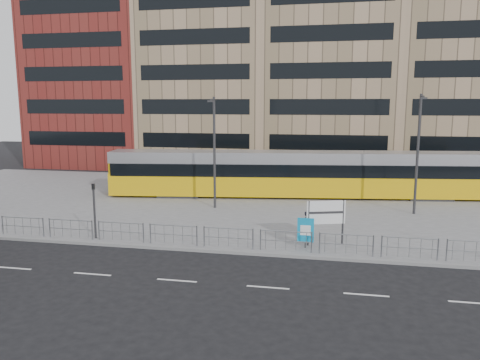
% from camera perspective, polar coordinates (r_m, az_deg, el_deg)
% --- Properties ---
extents(ground, '(120.00, 120.00, 0.00)m').
position_cam_1_polar(ground, '(24.15, -0.05, -9.06)').
color(ground, black).
rests_on(ground, ground).
extents(plaza, '(64.00, 24.00, 0.15)m').
position_cam_1_polar(plaza, '(35.57, 3.69, -2.89)').
color(plaza, slate).
rests_on(plaza, ground).
extents(kerb, '(64.00, 0.25, 0.17)m').
position_cam_1_polar(kerb, '(24.17, -0.03, -8.86)').
color(kerb, gray).
rests_on(kerb, ground).
extents(building_row, '(70.40, 18.40, 31.20)m').
position_cam_1_polar(building_row, '(57.05, 8.42, 14.63)').
color(building_row, maroon).
rests_on(building_row, ground).
extents(pedestrian_barrier, '(32.07, 0.07, 1.10)m').
position_cam_1_polar(pedestrian_barrier, '(24.05, 4.90, -6.73)').
color(pedestrian_barrier, gray).
rests_on(pedestrian_barrier, plaza).
extents(road_markings, '(62.00, 0.12, 0.01)m').
position_cam_1_polar(road_markings, '(20.29, 0.55, -12.74)').
color(road_markings, white).
rests_on(road_markings, ground).
extents(tram, '(30.93, 7.05, 3.63)m').
position_cam_1_polar(tram, '(37.84, 7.57, 0.71)').
color(tram, '#DEAD0C').
rests_on(tram, plaza).
extents(station_sign, '(2.01, 0.71, 2.40)m').
position_cam_1_polar(station_sign, '(25.20, 10.43, -4.15)').
color(station_sign, '#2D2D30').
rests_on(station_sign, plaza).
extents(ad_panel, '(0.85, 0.09, 1.60)m').
position_cam_1_polar(ad_panel, '(24.66, 8.00, -6.12)').
color(ad_panel, '#2D2D30').
rests_on(ad_panel, plaza).
extents(pedestrian, '(0.55, 0.66, 1.56)m').
position_cam_1_polar(pedestrian, '(26.31, 8.23, -5.49)').
color(pedestrian, black).
rests_on(pedestrian, plaza).
extents(traffic_light_west, '(0.19, 0.22, 3.10)m').
position_cam_1_polar(traffic_light_west, '(27.15, -17.36, -2.77)').
color(traffic_light_west, '#2D2D30').
rests_on(traffic_light_west, plaza).
extents(lamp_post_west, '(0.45, 1.04, 7.90)m').
position_cam_1_polar(lamp_post_west, '(33.16, -3.16, 3.90)').
color(lamp_post_west, '#2D2D30').
rests_on(lamp_post_west, plaza).
extents(lamp_post_east, '(0.45, 1.04, 8.08)m').
position_cam_1_polar(lamp_post_east, '(33.35, 20.88, 3.49)').
color(lamp_post_east, '#2D2D30').
rests_on(lamp_post_east, plaza).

